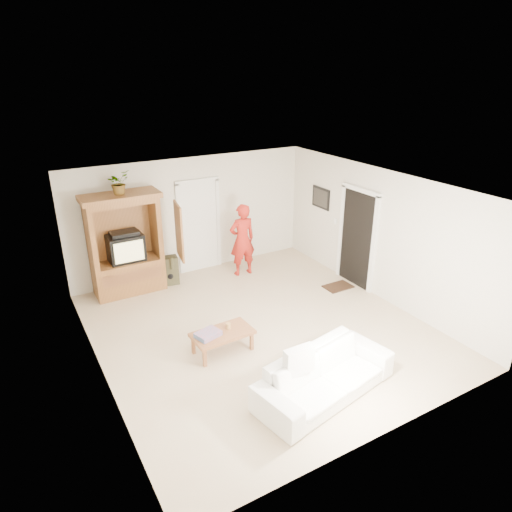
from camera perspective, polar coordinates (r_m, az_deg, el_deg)
The scene contains 19 objects.
floor at distance 8.34m, azimuth 0.50°, elevation -9.05°, with size 6.00×6.00×0.00m, color tan.
ceiling at distance 7.31m, azimuth 0.57°, elevation 8.52°, with size 6.00×6.00×0.00m, color white.
wall_back at distance 10.27m, azimuth -8.04°, elevation 4.98°, with size 5.50×5.50×0.00m, color silver.
wall_front at distance 5.68m, azimuth 16.41°, elevation -11.38°, with size 5.50×5.50×0.00m, color silver.
wall_left at distance 6.90m, azimuth -19.65°, elevation -5.39°, with size 6.00×6.00×0.00m, color silver.
wall_right at distance 9.34m, azimuth 15.23°, elevation 2.57°, with size 6.00×6.00×0.00m, color silver.
armoire at distance 9.65m, azimuth -15.79°, elevation 0.66°, with size 1.82×1.14×2.10m.
door_back at distance 10.38m, azimuth -7.13°, elevation 3.60°, with size 0.85×0.05×2.04m, color white.
doorway_right at distance 9.82m, azimuth 12.53°, elevation 2.09°, with size 0.05×0.90×2.04m, color black.
framed_picture at distance 10.59m, azimuth 8.12°, elevation 7.21°, with size 0.03×0.60×0.48m, color black.
doormat at distance 9.96m, azimuth 10.21°, elevation -3.78°, with size 0.60×0.40×0.02m, color #382316.
plant at distance 9.19m, azimuth -16.83°, elevation 8.78°, with size 0.41×0.35×0.45m, color #4C7238.
man at distance 10.11m, azimuth -1.73°, elevation 2.03°, with size 0.60×0.39×1.64m, color #AB1F16.
sofa at distance 6.78m, azimuth 8.63°, elevation -14.54°, with size 2.17×0.85×0.63m, color white.
coffee_table at distance 7.59m, azimuth -4.22°, elevation -9.77°, with size 1.02×0.59×0.37m.
towel at distance 7.46m, azimuth -6.01°, elevation -9.70°, with size 0.38×0.28×0.08m, color #C54146.
candle at distance 7.63m, azimuth -3.47°, elevation -8.72°, with size 0.08×0.08×0.10m, color tan.
backpack_black at distance 10.08m, azimuth -10.93°, elevation -2.19°, with size 0.35×0.20×0.43m, color black, non-canonical shape.
backpack_olive at distance 10.00m, azimuth -10.67°, elevation -1.76°, with size 0.33×0.24×0.63m, color #47442B, non-canonical shape.
Camera 1 is at (-3.61, -6.10, 4.40)m, focal length 32.00 mm.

